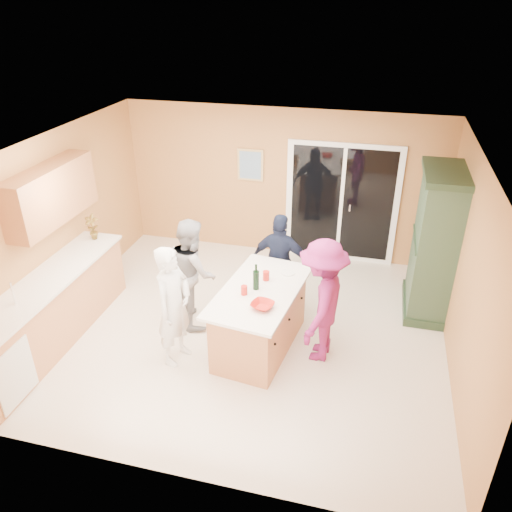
% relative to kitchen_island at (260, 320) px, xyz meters
% --- Properties ---
extents(floor, '(5.50, 5.50, 0.00)m').
position_rel_kitchen_island_xyz_m(floor, '(-0.31, 0.31, -0.42)').
color(floor, beige).
rests_on(floor, ground).
extents(ceiling, '(5.50, 5.00, 0.10)m').
position_rel_kitchen_island_xyz_m(ceiling, '(-0.31, 0.31, 2.18)').
color(ceiling, silver).
rests_on(ceiling, wall_back).
extents(wall_back, '(5.50, 0.10, 2.60)m').
position_rel_kitchen_island_xyz_m(wall_back, '(-0.31, 2.81, 0.88)').
color(wall_back, tan).
rests_on(wall_back, ground).
extents(wall_front, '(5.50, 0.10, 2.60)m').
position_rel_kitchen_island_xyz_m(wall_front, '(-0.31, -2.19, 0.88)').
color(wall_front, tan).
rests_on(wall_front, ground).
extents(wall_left, '(0.10, 5.00, 2.60)m').
position_rel_kitchen_island_xyz_m(wall_left, '(-3.06, 0.31, 0.88)').
color(wall_left, tan).
rests_on(wall_left, ground).
extents(wall_right, '(0.10, 5.00, 2.60)m').
position_rel_kitchen_island_xyz_m(wall_right, '(2.44, 0.31, 0.88)').
color(wall_right, tan).
rests_on(wall_right, ground).
extents(left_cabinet_run, '(0.65, 3.05, 1.24)m').
position_rel_kitchen_island_xyz_m(left_cabinet_run, '(-2.76, -0.74, 0.04)').
color(left_cabinet_run, '#C0794A').
rests_on(left_cabinet_run, floor).
extents(upper_cabinets, '(0.35, 1.60, 0.75)m').
position_rel_kitchen_island_xyz_m(upper_cabinets, '(-2.88, 0.11, 1.45)').
color(upper_cabinets, '#C0794A').
rests_on(upper_cabinets, wall_left).
extents(sliding_door, '(1.90, 0.07, 2.10)m').
position_rel_kitchen_island_xyz_m(sliding_door, '(0.74, 2.77, 0.63)').
color(sliding_door, white).
rests_on(sliding_door, floor).
extents(framed_picture, '(0.46, 0.04, 0.56)m').
position_rel_kitchen_island_xyz_m(framed_picture, '(-0.86, 2.78, 1.18)').
color(framed_picture, tan).
rests_on(framed_picture, wall_back).
extents(kitchen_island, '(1.15, 1.82, 0.90)m').
position_rel_kitchen_island_xyz_m(kitchen_island, '(0.00, 0.00, 0.00)').
color(kitchen_island, '#C0794A').
rests_on(kitchen_island, floor).
extents(green_hutch, '(0.62, 1.18, 2.17)m').
position_rel_kitchen_island_xyz_m(green_hutch, '(2.18, 1.50, 0.64)').
color(green_hutch, '#223823').
rests_on(green_hutch, floor).
extents(woman_white, '(0.50, 0.66, 1.62)m').
position_rel_kitchen_island_xyz_m(woman_white, '(-0.98, -0.50, 0.38)').
color(woman_white, silver).
rests_on(woman_white, floor).
extents(woman_grey, '(0.92, 0.97, 1.58)m').
position_rel_kitchen_island_xyz_m(woman_grey, '(-1.06, 0.38, 0.37)').
color(woman_grey, '#98989B').
rests_on(woman_grey, floor).
extents(woman_navy, '(0.90, 0.43, 1.50)m').
position_rel_kitchen_island_xyz_m(woman_navy, '(0.05, 1.03, 0.33)').
color(woman_navy, '#171B32').
rests_on(woman_navy, floor).
extents(woman_magenta, '(0.74, 1.14, 1.66)m').
position_rel_kitchen_island_xyz_m(woman_magenta, '(0.79, 0.02, 0.41)').
color(woman_magenta, '#8D1E68').
rests_on(woman_magenta, floor).
extents(serving_bowl, '(0.33, 0.33, 0.07)m').
position_rel_kitchen_island_xyz_m(serving_bowl, '(0.13, -0.40, 0.51)').
color(serving_bowl, '#B51D14').
rests_on(serving_bowl, kitchen_island).
extents(tulip_vase, '(0.23, 0.18, 0.39)m').
position_rel_kitchen_island_xyz_m(tulip_vase, '(-2.76, 0.72, 0.71)').
color(tulip_vase, '#9D280F').
rests_on(tulip_vase, left_cabinet_run).
extents(tumbler_near, '(0.09, 0.09, 0.12)m').
position_rel_kitchen_island_xyz_m(tumbler_near, '(-0.17, -0.16, 0.54)').
color(tumbler_near, '#B51D14').
rests_on(tumbler_near, kitchen_island).
extents(tumbler_far, '(0.09, 0.09, 0.13)m').
position_rel_kitchen_island_xyz_m(tumbler_far, '(0.02, 0.25, 0.54)').
color(tumbler_far, '#B51D14').
rests_on(tumbler_far, kitchen_island).
extents(wine_bottle, '(0.08, 0.08, 0.35)m').
position_rel_kitchen_island_xyz_m(wine_bottle, '(-0.05, 0.00, 0.61)').
color(wine_bottle, black).
rests_on(wine_bottle, kitchen_island).
extents(white_plate, '(0.24, 0.24, 0.01)m').
position_rel_kitchen_island_xyz_m(white_plate, '(0.26, 0.49, 0.49)').
color(white_plate, silver).
rests_on(white_plate, kitchen_island).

